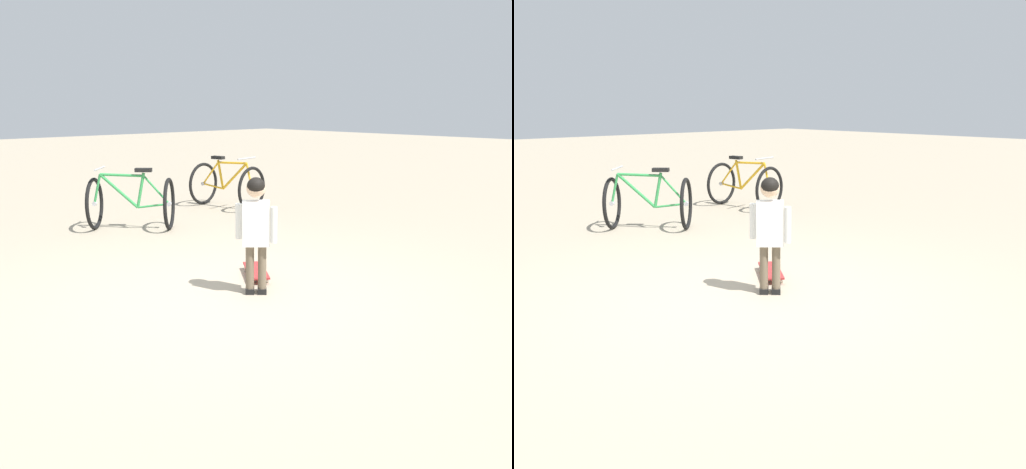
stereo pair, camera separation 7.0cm
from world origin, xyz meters
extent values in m
plane|color=tan|center=(0.00, 0.00, 0.00)|extent=(50.00, 50.00, 0.00)
cylinder|color=brown|center=(-0.01, 0.19, 0.24)|extent=(0.08, 0.08, 0.42)
cube|color=black|center=(-0.03, 0.21, 0.03)|extent=(0.16, 0.16, 0.05)
cylinder|color=brown|center=(0.07, 0.27, 0.24)|extent=(0.08, 0.08, 0.42)
cube|color=black|center=(0.05, 0.29, 0.03)|extent=(0.16, 0.16, 0.05)
cube|color=white|center=(0.03, 0.23, 0.65)|extent=(0.27, 0.27, 0.40)
cylinder|color=white|center=(-0.15, 0.19, 0.65)|extent=(0.06, 0.06, 0.32)
cylinder|color=white|center=(0.18, 0.30, 0.65)|extent=(0.06, 0.06, 0.32)
sphere|color=beige|center=(0.03, 0.23, 0.96)|extent=(0.17, 0.17, 0.17)
sphere|color=black|center=(0.04, 0.23, 0.98)|extent=(0.16, 0.16, 0.16)
cube|color=#B22D2D|center=(-0.34, 0.58, 0.07)|extent=(0.58, 0.49, 0.02)
cube|color=#B7B7BC|center=(-0.50, 0.70, 0.05)|extent=(0.09, 0.11, 0.02)
cube|color=#B7B7BC|center=(-0.17, 0.46, 0.05)|extent=(0.09, 0.11, 0.02)
cylinder|color=beige|center=(-0.55, 0.64, 0.03)|extent=(0.06, 0.06, 0.06)
cylinder|color=beige|center=(-0.46, 0.76, 0.03)|extent=(0.06, 0.06, 0.06)
cylinder|color=beige|center=(-0.21, 0.40, 0.03)|extent=(0.06, 0.06, 0.06)
cylinder|color=beige|center=(-0.13, 0.53, 0.03)|extent=(0.06, 0.06, 0.06)
torus|color=black|center=(-3.42, 0.47, 0.36)|extent=(0.54, 0.53, 0.71)
torus|color=black|center=(-2.71, 1.20, 0.36)|extent=(0.54, 0.53, 0.71)
cylinder|color=#B7B7BC|center=(-3.42, 0.47, 0.36)|extent=(0.08, 0.08, 0.06)
cylinder|color=#B7B7BC|center=(-2.71, 1.20, 0.36)|extent=(0.08, 0.08, 0.06)
cylinder|color=green|center=(-3.18, 0.72, 0.53)|extent=(0.39, 0.40, 0.48)
cylinder|color=green|center=(-3.14, 0.76, 0.75)|extent=(0.44, 0.45, 0.06)
cylinder|color=green|center=(-2.97, 0.93, 0.54)|extent=(0.13, 0.13, 0.48)
cylinder|color=green|center=(-2.86, 1.05, 0.33)|extent=(0.32, 0.33, 0.08)
cylinder|color=green|center=(-2.82, 1.08, 0.55)|extent=(0.27, 0.27, 0.40)
cylinder|color=green|center=(-3.39, 0.51, 0.56)|extent=(0.11, 0.12, 0.41)
cube|color=black|center=(-2.94, 0.97, 0.82)|extent=(0.23, 0.23, 0.05)
cylinder|color=#B7B7BC|center=(-3.35, 0.54, 0.84)|extent=(0.35, 0.34, 0.02)
torus|color=black|center=(-2.95, 2.96, 0.36)|extent=(0.18, 0.71, 0.71)
torus|color=black|center=(-3.95, 2.77, 0.36)|extent=(0.18, 0.71, 0.71)
cylinder|color=#B7B7BC|center=(-2.95, 2.96, 0.36)|extent=(0.07, 0.07, 0.06)
cylinder|color=#B7B7BC|center=(-3.95, 2.77, 0.36)|extent=(0.07, 0.07, 0.06)
cylinder|color=gold|center=(-3.29, 2.90, 0.53)|extent=(0.52, 0.14, 0.48)
cylinder|color=gold|center=(-3.34, 2.89, 0.75)|extent=(0.59, 0.15, 0.06)
cylinder|color=gold|center=(-3.58, 2.84, 0.54)|extent=(0.14, 0.07, 0.48)
cylinder|color=gold|center=(-3.74, 2.81, 0.33)|extent=(0.43, 0.11, 0.08)
cylinder|color=gold|center=(-3.79, 2.80, 0.55)|extent=(0.35, 0.09, 0.40)
cylinder|color=gold|center=(-3.00, 2.95, 0.56)|extent=(0.13, 0.06, 0.41)
cube|color=black|center=(-3.63, 2.83, 0.82)|extent=(0.23, 0.14, 0.05)
cylinder|color=#B7B7BC|center=(-3.05, 2.94, 0.84)|extent=(0.11, 0.46, 0.02)
camera|label=1|loc=(3.51, -3.07, 1.67)|focal=39.07mm
camera|label=2|loc=(3.56, -3.01, 1.67)|focal=39.07mm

